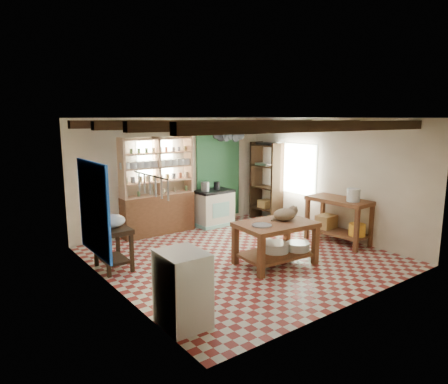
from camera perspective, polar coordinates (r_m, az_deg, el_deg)
floor at (r=7.74m, az=2.48°, el=-9.18°), size 5.00×5.00×0.02m
ceiling at (r=7.29m, az=2.65°, el=10.53°), size 5.00×5.00×0.02m
wall_back at (r=9.44m, az=-7.08°, el=2.53°), size 5.00×0.04×2.60m
wall_front at (r=5.73m, az=18.60°, el=-3.10°), size 5.00×0.04×2.60m
wall_left at (r=6.16m, az=-15.78°, el=-2.02°), size 0.04×5.00×2.60m
wall_right at (r=9.17m, az=14.77°, el=2.03°), size 0.04×5.00×2.60m
ceiling_beams at (r=7.29m, az=2.64°, el=9.59°), size 5.00×3.80×0.15m
blue_wall_patch at (r=7.04m, az=-18.12°, el=-2.28°), size 0.04×1.40×1.60m
green_wall_patch at (r=10.10m, az=-0.80°, el=2.83°), size 1.30×0.04×2.30m
window_back at (r=9.15m, az=-9.80°, el=4.73°), size 0.90×0.02×0.80m
window_right at (r=9.79m, az=10.15°, el=3.32°), size 0.02×1.30×1.20m
utensil_rail at (r=5.01m, az=-10.46°, el=0.99°), size 0.06×0.90×0.28m
pot_rack at (r=9.68m, az=0.65°, el=8.03°), size 0.86×0.12×0.36m
shelving_unit at (r=9.05m, az=-9.47°, el=0.85°), size 1.70×0.34×2.20m
tall_rack at (r=10.27m, az=6.07°, el=1.49°), size 0.40×0.86×2.00m
work_table at (r=7.27m, az=7.34°, el=-7.28°), size 1.43×1.01×0.77m
stove at (r=9.77m, az=-1.50°, el=-2.25°), size 0.92×0.63×0.88m
prep_table at (r=7.24m, az=-15.54°, el=-7.74°), size 0.52×0.75×0.75m
white_cabinet at (r=5.18m, az=-5.95°, el=-13.58°), size 0.56×0.66×0.97m
right_counter at (r=8.75m, az=16.02°, el=-3.94°), size 0.73×1.36×0.95m
cat at (r=7.33m, az=8.70°, el=-3.17°), size 0.50×0.40×0.21m
steel_tray at (r=6.91m, az=5.43°, el=-4.76°), size 0.37×0.37×0.02m
basin_large at (r=7.37m, az=7.38°, el=-7.84°), size 0.51×0.51×0.17m
basin_small at (r=7.51m, az=10.49°, el=-7.63°), size 0.45×0.45×0.15m
kettle_left at (r=9.51m, az=-2.72°, el=0.80°), size 0.20×0.20×0.22m
kettle_right at (r=9.72m, az=-1.04°, el=0.90°), size 0.15×0.15×0.19m
enamel_bowl at (r=7.11m, az=-15.73°, el=-4.00°), size 0.46×0.46×0.23m
white_bucket at (r=8.39m, az=18.00°, el=-0.41°), size 0.27×0.27×0.26m
wicker_basket at (r=8.93m, az=14.40°, el=-4.11°), size 0.42×0.35×0.28m
yellow_tub at (r=8.54m, az=18.48°, el=-5.14°), size 0.35×0.35×0.24m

